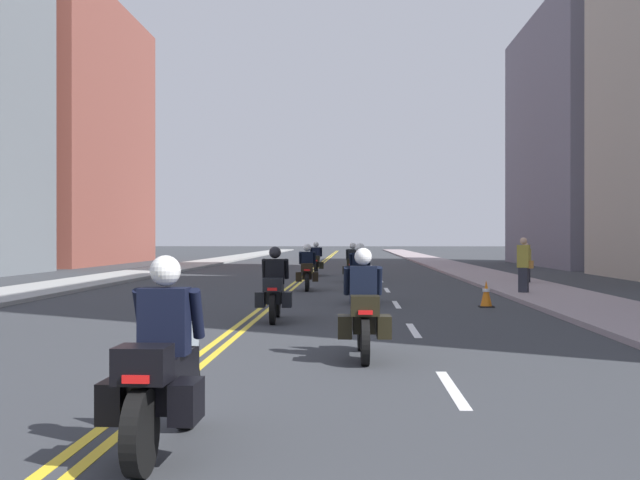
{
  "coord_description": "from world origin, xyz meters",
  "views": [
    {
      "loc": [
        2.23,
        -1.46,
        1.78
      ],
      "look_at": [
        1.17,
        24.38,
        1.73
      ],
      "focal_mm": 44.82,
      "sensor_mm": 36.0,
      "label": 1
    }
  ],
  "objects_px": {
    "motorcycle_2": "(275,291)",
    "motorcycle_3": "(359,279)",
    "motorcycle_5": "(353,266)",
    "pedestrian_1": "(524,266)",
    "motorcycle_0": "(162,374)",
    "traffic_cone_0": "(486,294)",
    "motorcycle_4": "(307,271)",
    "motorcycle_6": "(316,262)",
    "motorcycle_1": "(363,313)",
    "pedestrian_0": "(526,263)"
  },
  "relations": [
    {
      "from": "motorcycle_0",
      "to": "motorcycle_1",
      "type": "bearing_deg",
      "value": 72.9
    },
    {
      "from": "motorcycle_6",
      "to": "traffic_cone_0",
      "type": "xyz_separation_m",
      "value": [
        5.21,
        -17.34,
        -0.32
      ]
    },
    {
      "from": "motorcycle_5",
      "to": "pedestrian_0",
      "type": "xyz_separation_m",
      "value": [
        6.54,
        -2.35,
        0.18
      ]
    },
    {
      "from": "motorcycle_0",
      "to": "motorcycle_4",
      "type": "relative_size",
      "value": 0.97
    },
    {
      "from": "motorcycle_3",
      "to": "motorcycle_5",
      "type": "distance_m",
      "value": 10.8
    },
    {
      "from": "motorcycle_1",
      "to": "motorcycle_4",
      "type": "distance_m",
      "value": 15.57
    },
    {
      "from": "motorcycle_4",
      "to": "pedestrian_0",
      "type": "bearing_deg",
      "value": 19.08
    },
    {
      "from": "motorcycle_0",
      "to": "motorcycle_3",
      "type": "xyz_separation_m",
      "value": [
        1.75,
        15.47,
        0.01
      ]
    },
    {
      "from": "motorcycle_1",
      "to": "pedestrian_1",
      "type": "distance_m",
      "value": 13.92
    },
    {
      "from": "pedestrian_1",
      "to": "motorcycle_6",
      "type": "bearing_deg",
      "value": 145.24
    },
    {
      "from": "motorcycle_0",
      "to": "motorcycle_4",
      "type": "distance_m",
      "value": 20.74
    },
    {
      "from": "motorcycle_6",
      "to": "pedestrian_0",
      "type": "xyz_separation_m",
      "value": [
        8.3,
        -7.69,
        0.16
      ]
    },
    {
      "from": "motorcycle_1",
      "to": "motorcycle_2",
      "type": "height_order",
      "value": "motorcycle_1"
    },
    {
      "from": "motorcycle_2",
      "to": "pedestrian_0",
      "type": "bearing_deg",
      "value": 56.73
    },
    {
      "from": "motorcycle_3",
      "to": "motorcycle_4",
      "type": "xyz_separation_m",
      "value": [
        -1.74,
        5.27,
        -0.02
      ]
    },
    {
      "from": "motorcycle_1",
      "to": "motorcycle_5",
      "type": "xyz_separation_m",
      "value": [
        -0.17,
        21.0,
        -0.02
      ]
    },
    {
      "from": "motorcycle_6",
      "to": "pedestrian_1",
      "type": "bearing_deg",
      "value": -62.64
    },
    {
      "from": "motorcycle_5",
      "to": "pedestrian_1",
      "type": "bearing_deg",
      "value": -53.73
    },
    {
      "from": "motorcycle_0",
      "to": "motorcycle_6",
      "type": "bearing_deg",
      "value": 91.41
    },
    {
      "from": "motorcycle_5",
      "to": "pedestrian_0",
      "type": "height_order",
      "value": "pedestrian_0"
    },
    {
      "from": "motorcycle_1",
      "to": "motorcycle_3",
      "type": "height_order",
      "value": "motorcycle_3"
    },
    {
      "from": "motorcycle_0",
      "to": "motorcycle_4",
      "type": "height_order",
      "value": "motorcycle_0"
    },
    {
      "from": "motorcycle_2",
      "to": "motorcycle_5",
      "type": "relative_size",
      "value": 0.96
    },
    {
      "from": "motorcycle_0",
      "to": "motorcycle_6",
      "type": "height_order",
      "value": "motorcycle_0"
    },
    {
      "from": "motorcycle_0",
      "to": "pedestrian_1",
      "type": "xyz_separation_m",
      "value": [
        6.82,
        18.22,
        0.28
      ]
    },
    {
      "from": "motorcycle_0",
      "to": "motorcycle_5",
      "type": "height_order",
      "value": "motorcycle_0"
    },
    {
      "from": "motorcycle_6",
      "to": "pedestrian_0",
      "type": "height_order",
      "value": "motorcycle_6"
    },
    {
      "from": "motorcycle_1",
      "to": "pedestrian_1",
      "type": "relative_size",
      "value": 1.21
    },
    {
      "from": "traffic_cone_0",
      "to": "pedestrian_0",
      "type": "xyz_separation_m",
      "value": [
        3.09,
        9.65,
        0.49
      ]
    },
    {
      "from": "motorcycle_2",
      "to": "motorcycle_3",
      "type": "height_order",
      "value": "motorcycle_3"
    },
    {
      "from": "pedestrian_0",
      "to": "pedestrian_1",
      "type": "xyz_separation_m",
      "value": [
        -1.29,
        -5.69,
        0.1
      ]
    },
    {
      "from": "motorcycle_3",
      "to": "traffic_cone_0",
      "type": "xyz_separation_m",
      "value": [
        3.26,
        -1.21,
        -0.33
      ]
    },
    {
      "from": "pedestrian_0",
      "to": "motorcycle_0",
      "type": "bearing_deg",
      "value": 133.58
    },
    {
      "from": "pedestrian_1",
      "to": "motorcycle_0",
      "type": "bearing_deg",
      "value": -82.95
    },
    {
      "from": "motorcycle_0",
      "to": "motorcycle_4",
      "type": "xyz_separation_m",
      "value": [
        0.01,
        20.74,
        -0.01
      ]
    },
    {
      "from": "traffic_cone_0",
      "to": "motorcycle_3",
      "type": "bearing_deg",
      "value": 159.74
    },
    {
      "from": "motorcycle_2",
      "to": "motorcycle_3",
      "type": "bearing_deg",
      "value": 67.68
    },
    {
      "from": "motorcycle_5",
      "to": "pedestrian_1",
      "type": "distance_m",
      "value": 9.62
    },
    {
      "from": "motorcycle_0",
      "to": "traffic_cone_0",
      "type": "bearing_deg",
      "value": 71.67
    },
    {
      "from": "motorcycle_5",
      "to": "motorcycle_6",
      "type": "distance_m",
      "value": 5.62
    },
    {
      "from": "motorcycle_3",
      "to": "pedestrian_1",
      "type": "relative_size",
      "value": 1.19
    },
    {
      "from": "motorcycle_2",
      "to": "motorcycle_3",
      "type": "relative_size",
      "value": 1.01
    },
    {
      "from": "motorcycle_4",
      "to": "motorcycle_1",
      "type": "bearing_deg",
      "value": -85.99
    },
    {
      "from": "motorcycle_6",
      "to": "traffic_cone_0",
      "type": "bearing_deg",
      "value": -73.56
    },
    {
      "from": "motorcycle_4",
      "to": "motorcycle_6",
      "type": "relative_size",
      "value": 0.99
    },
    {
      "from": "motorcycle_1",
      "to": "pedestrian_1",
      "type": "xyz_separation_m",
      "value": [
        5.09,
        12.95,
        0.27
      ]
    },
    {
      "from": "traffic_cone_0",
      "to": "motorcycle_1",
      "type": "bearing_deg",
      "value": -110.09
    },
    {
      "from": "motorcycle_0",
      "to": "motorcycle_3",
      "type": "height_order",
      "value": "motorcycle_3"
    },
    {
      "from": "motorcycle_4",
      "to": "motorcycle_6",
      "type": "distance_m",
      "value": 10.87
    },
    {
      "from": "pedestrian_0",
      "to": "traffic_cone_0",
      "type": "bearing_deg",
      "value": 134.56
    }
  ]
}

